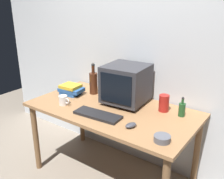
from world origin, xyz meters
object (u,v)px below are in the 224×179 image
metal_canister (164,103)px  book_stack (71,90)px  mug (63,100)px  bottle_tall (93,82)px  computer_mouse (131,125)px  bottle_short (182,109)px  crt_monitor (126,84)px  keyboard (97,115)px  cd_spindle (162,139)px

metal_canister → book_stack: bearing=-168.9°
mug → metal_canister: size_ratio=0.80×
bottle_tall → metal_canister: 0.79m
bottle_tall → metal_canister: size_ratio=2.19×
computer_mouse → bottle_short: bearing=77.5°
bottle_tall → bottle_short: bottle_tall is taller
bottle_tall → mug: size_ratio=2.74×
computer_mouse → bottle_short: bottle_short is taller
bottle_short → book_stack: 1.14m
crt_monitor → book_stack: crt_monitor is taller
keyboard → bottle_short: 0.72m
computer_mouse → book_stack: (-0.88, 0.24, 0.04)m
metal_canister → cd_spindle: bearing=-65.9°
computer_mouse → mug: size_ratio=0.83×
bottle_short → book_stack: bottle_short is taller
bottle_short → mug: 1.08m
mug → crt_monitor: bearing=40.3°
keyboard → bottle_tall: size_ratio=1.28×
bottle_tall → bottle_short: bearing=1.4°
crt_monitor → cd_spindle: bearing=-36.4°
book_stack → metal_canister: metal_canister is taller
crt_monitor → keyboard: (-0.04, -0.38, -0.18)m
book_stack → metal_canister: (0.96, 0.19, 0.02)m
bottle_short → metal_canister: bottle_short is taller
computer_mouse → mug: mug is taller
keyboard → computer_mouse: computer_mouse is taller
keyboard → bottle_short: bearing=31.6°
crt_monitor → mug: crt_monitor is taller
computer_mouse → metal_canister: 0.44m
keyboard → bottle_tall: bearing=128.7°
keyboard → bottle_short: (0.58, 0.42, 0.05)m
keyboard → crt_monitor: bearing=79.7°
crt_monitor → keyboard: size_ratio=0.99×
bottle_short → mug: bottle_short is taller
book_stack → computer_mouse: bearing=-15.3°
crt_monitor → keyboard: crt_monitor is taller
crt_monitor → bottle_tall: 0.42m
crt_monitor → metal_canister: 0.39m
mug → cd_spindle: size_ratio=1.00×
mug → cd_spindle: bearing=-2.8°
book_stack → cd_spindle: bearing=-13.8°
computer_mouse → bottle_tall: size_ratio=0.30×
bottle_short → mug: size_ratio=1.46×
bottle_tall → keyboard: bearing=-47.1°
bottle_tall → book_stack: 0.25m
metal_canister → crt_monitor: bearing=-173.4°
crt_monitor → computer_mouse: (0.30, -0.39, -0.17)m
bottle_short → cd_spindle: bearing=-84.7°
computer_mouse → bottle_tall: bottle_tall is taller
computer_mouse → book_stack: book_stack is taller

